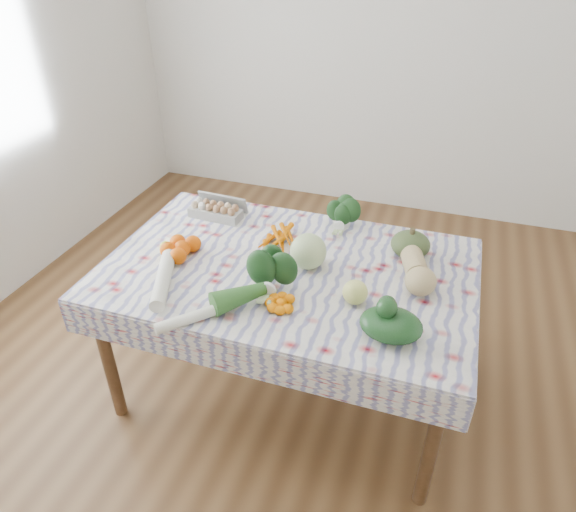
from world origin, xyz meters
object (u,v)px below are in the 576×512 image
Objects in this scene: egg_carton at (215,211)px; kabocha_squash at (410,244)px; cabbage at (308,251)px; butternut_squash at (418,270)px; dining_table at (288,282)px; grapefruit at (355,292)px.

egg_carton is 1.02m from kabocha_squash.
cabbage reaches higher than egg_carton.
kabocha_squash is 0.64× the size of butternut_squash.
grapefruit reaches higher than dining_table.
cabbage is 0.32m from grapefruit.
butternut_squash is at bearing 45.25° from grapefruit.
butternut_squash reaches higher than kabocha_squash.
grapefruit is at bearing -25.91° from egg_carton.
egg_carton is 2.69× the size of grapefruit.
grapefruit is at bearing -24.96° from dining_table.
butternut_squash reaches higher than grapefruit.
butternut_squash is (0.56, 0.07, 0.15)m from dining_table.
cabbage is (0.09, 0.03, 0.17)m from dining_table.
kabocha_squash reaches higher than grapefruit.
egg_carton is at bearing 150.12° from butternut_squash.
cabbage is 1.58× the size of grapefruit.
dining_table is 0.40m from grapefruit.
dining_table is 15.44× the size of grapefruit.
egg_carton is (-0.51, 0.32, 0.12)m from dining_table.
cabbage reaches higher than dining_table.
dining_table is 0.19m from cabbage.
butternut_squash is (1.07, -0.25, 0.03)m from egg_carton.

